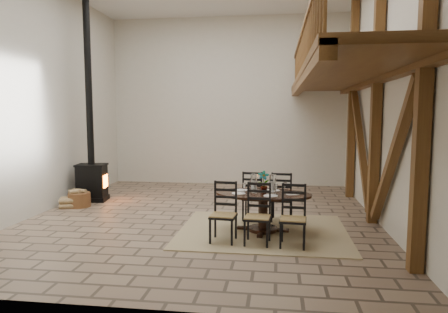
# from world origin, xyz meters

# --- Properties ---
(ground) EXTENTS (8.00, 8.00, 0.00)m
(ground) POSITION_xyz_m (0.00, 0.00, 0.00)
(ground) COLOR #8C755D
(ground) RESTS_ON ground
(room_shell) EXTENTS (7.02, 8.02, 5.01)m
(room_shell) POSITION_xyz_m (1.19, 0.00, 3.01)
(room_shell) COLOR beige
(room_shell) RESTS_ON ground
(rug) EXTENTS (3.00, 2.50, 0.02)m
(rug) POSITION_xyz_m (1.28, -0.91, 0.01)
(rug) COLOR tan
(rug) RESTS_ON ground
(dining_table) EXTENTS (1.80, 2.01, 1.11)m
(dining_table) POSITION_xyz_m (1.27, -1.01, 0.39)
(dining_table) COLOR black
(dining_table) RESTS_ON ground
(wood_stove) EXTENTS (0.77, 0.63, 5.00)m
(wood_stove) POSITION_xyz_m (-2.98, 1.15, 1.11)
(wood_stove) COLOR black
(wood_stove) RESTS_ON ground
(log_basket) EXTENTS (0.50, 0.50, 0.41)m
(log_basket) POSITION_xyz_m (-2.98, 0.49, 0.18)
(log_basket) COLOR brown
(log_basket) RESTS_ON ground
(log_stack) EXTENTS (0.44, 0.45, 0.24)m
(log_stack) POSITION_xyz_m (-3.19, 0.36, 0.12)
(log_stack) COLOR tan
(log_stack) RESTS_ON ground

